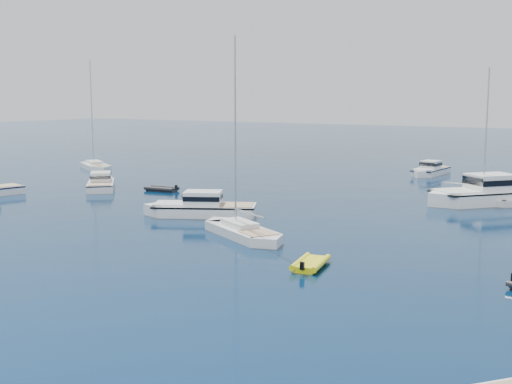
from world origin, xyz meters
TOP-DOWN VIEW (x-y plane):
  - ground at (0.00, 0.00)m, footprint 400.00×400.00m
  - motor_cruiser_centre at (-6.13, 22.90)m, footprint 10.56×7.64m
  - motor_cruiser_far_l at (-25.46, 30.32)m, footprint 8.23×8.54m
  - motor_cruiser_distant at (12.89, 42.70)m, footprint 11.90×13.13m
  - motor_cruiser_horizon at (1.02, 62.51)m, footprint 3.20×9.02m
  - sailboat_mid_r at (1.44, 17.84)m, footprint 10.14×7.11m
  - sailboat_centre at (11.71, 42.08)m, footprint 9.01×2.53m
  - sailboat_far_l at (-40.86, 44.35)m, footprint 10.50×7.85m
  - tender_yellow at (9.70, 12.73)m, footprint 2.67×3.90m
  - tender_grey_far at (-18.68, 32.52)m, footprint 3.89×2.46m

SIDE VIEW (x-z plane):
  - ground at x=0.00m, z-range 0.00..0.00m
  - motor_cruiser_centre at x=-6.13m, z-range -1.35..1.35m
  - motor_cruiser_far_l at x=-25.46m, z-range -1.19..1.19m
  - motor_cruiser_distant at x=12.89m, z-range -1.79..1.79m
  - motor_cruiser_horizon at x=1.02m, z-range -1.17..1.17m
  - sailboat_mid_r at x=1.44m, z-range -7.43..7.43m
  - sailboat_centre at x=11.71m, z-range -6.59..6.59m
  - sailboat_far_l at x=-40.86m, z-range -7.80..7.80m
  - tender_yellow at x=9.70m, z-range -0.47..0.47m
  - tender_grey_far at x=-18.68m, z-range -0.47..0.47m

